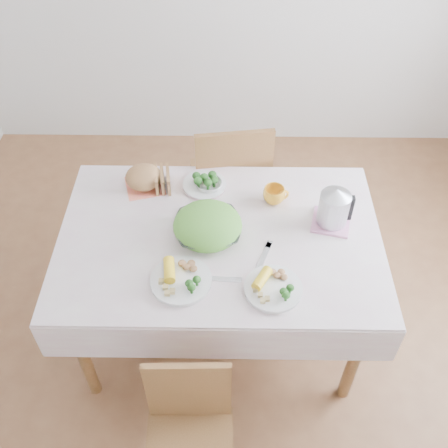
{
  "coord_description": "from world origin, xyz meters",
  "views": [
    {
      "loc": [
        0.04,
        -1.65,
        2.55
      ],
      "look_at": [
        0.02,
        0.02,
        0.82
      ],
      "focal_mm": 42.0,
      "sensor_mm": 36.0,
      "label": 1
    }
  ],
  "objects_px": {
    "electric_kettle": "(334,205)",
    "dinner_plate_right": "(273,289)",
    "yellow_mug": "(274,195)",
    "chair_near": "(189,444)",
    "dining_table": "(220,286)",
    "dinner_plate_left": "(181,281)",
    "chair_far": "(229,182)",
    "salad_bowl": "(208,230)"
  },
  "relations": [
    {
      "from": "dinner_plate_left",
      "to": "yellow_mug",
      "type": "relative_size",
      "value": 2.44
    },
    {
      "from": "chair_far",
      "to": "dinner_plate_left",
      "type": "relative_size",
      "value": 3.64
    },
    {
      "from": "chair_far",
      "to": "dinner_plate_right",
      "type": "bearing_deg",
      "value": 92.5
    },
    {
      "from": "chair_near",
      "to": "yellow_mug",
      "type": "bearing_deg",
      "value": 69.61
    },
    {
      "from": "dining_table",
      "to": "chair_near",
      "type": "xyz_separation_m",
      "value": [
        -0.11,
        -0.85,
        0.09
      ]
    },
    {
      "from": "chair_near",
      "to": "dinner_plate_left",
      "type": "height_order",
      "value": "chair_near"
    },
    {
      "from": "yellow_mug",
      "to": "salad_bowl",
      "type": "bearing_deg",
      "value": -143.75
    },
    {
      "from": "chair_far",
      "to": "yellow_mug",
      "type": "distance_m",
      "value": 0.63
    },
    {
      "from": "dining_table",
      "to": "salad_bowl",
      "type": "relative_size",
      "value": 4.7
    },
    {
      "from": "dining_table",
      "to": "dinner_plate_left",
      "type": "bearing_deg",
      "value": -120.16
    },
    {
      "from": "dining_table",
      "to": "chair_far",
      "type": "distance_m",
      "value": 0.72
    },
    {
      "from": "dining_table",
      "to": "yellow_mug",
      "type": "distance_m",
      "value": 0.56
    },
    {
      "from": "dining_table",
      "to": "salad_bowl",
      "type": "xyz_separation_m",
      "value": [
        -0.05,
        0.0,
        0.42
      ]
    },
    {
      "from": "chair_near",
      "to": "dinner_plate_left",
      "type": "bearing_deg",
      "value": 93.73
    },
    {
      "from": "chair_near",
      "to": "electric_kettle",
      "type": "relative_size",
      "value": 3.97
    },
    {
      "from": "electric_kettle",
      "to": "dinner_plate_left",
      "type": "bearing_deg",
      "value": -165.67
    },
    {
      "from": "dining_table",
      "to": "dinner_plate_left",
      "type": "xyz_separation_m",
      "value": [
        -0.16,
        -0.27,
        0.4
      ]
    },
    {
      "from": "chair_near",
      "to": "dinner_plate_right",
      "type": "bearing_deg",
      "value": 56.11
    },
    {
      "from": "dinner_plate_left",
      "to": "dinner_plate_right",
      "type": "xyz_separation_m",
      "value": [
        0.39,
        -0.04,
        0.0
      ]
    },
    {
      "from": "dining_table",
      "to": "salad_bowl",
      "type": "height_order",
      "value": "salad_bowl"
    },
    {
      "from": "chair_far",
      "to": "salad_bowl",
      "type": "xyz_separation_m",
      "value": [
        -0.1,
        -0.71,
        0.33
      ]
    },
    {
      "from": "chair_far",
      "to": "yellow_mug",
      "type": "bearing_deg",
      "value": 106.75
    },
    {
      "from": "chair_far",
      "to": "yellow_mug",
      "type": "height_order",
      "value": "chair_far"
    },
    {
      "from": "dinner_plate_left",
      "to": "yellow_mug",
      "type": "height_order",
      "value": "yellow_mug"
    },
    {
      "from": "dining_table",
      "to": "dinner_plate_right",
      "type": "bearing_deg",
      "value": -53.28
    },
    {
      "from": "chair_far",
      "to": "dinner_plate_right",
      "type": "distance_m",
      "value": 1.09
    },
    {
      "from": "dinner_plate_right",
      "to": "electric_kettle",
      "type": "distance_m",
      "value": 0.51
    },
    {
      "from": "salad_bowl",
      "to": "electric_kettle",
      "type": "height_order",
      "value": "electric_kettle"
    },
    {
      "from": "chair_near",
      "to": "electric_kettle",
      "type": "distance_m",
      "value": 1.2
    },
    {
      "from": "dining_table",
      "to": "chair_near",
      "type": "height_order",
      "value": "chair_near"
    },
    {
      "from": "salad_bowl",
      "to": "dinner_plate_left",
      "type": "bearing_deg",
      "value": -110.67
    },
    {
      "from": "dining_table",
      "to": "chair_near",
      "type": "bearing_deg",
      "value": -97.2
    },
    {
      "from": "dinner_plate_left",
      "to": "electric_kettle",
      "type": "distance_m",
      "value": 0.78
    },
    {
      "from": "dinner_plate_right",
      "to": "yellow_mug",
      "type": "bearing_deg",
      "value": 86.81
    },
    {
      "from": "electric_kettle",
      "to": "dinner_plate_right",
      "type": "bearing_deg",
      "value": -139.97
    },
    {
      "from": "dining_table",
      "to": "dinner_plate_right",
      "type": "xyz_separation_m",
      "value": [
        0.23,
        -0.31,
        0.4
      ]
    },
    {
      "from": "chair_near",
      "to": "dinner_plate_right",
      "type": "height_order",
      "value": "chair_near"
    },
    {
      "from": "dining_table",
      "to": "dinner_plate_right",
      "type": "relative_size",
      "value": 5.62
    },
    {
      "from": "chair_near",
      "to": "yellow_mug",
      "type": "height_order",
      "value": "chair_near"
    },
    {
      "from": "salad_bowl",
      "to": "chair_near",
      "type": "bearing_deg",
      "value": -93.52
    },
    {
      "from": "chair_near",
      "to": "dinner_plate_left",
      "type": "xyz_separation_m",
      "value": [
        -0.05,
        0.57,
        0.31
      ]
    },
    {
      "from": "salad_bowl",
      "to": "dinner_plate_right",
      "type": "distance_m",
      "value": 0.43
    }
  ]
}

